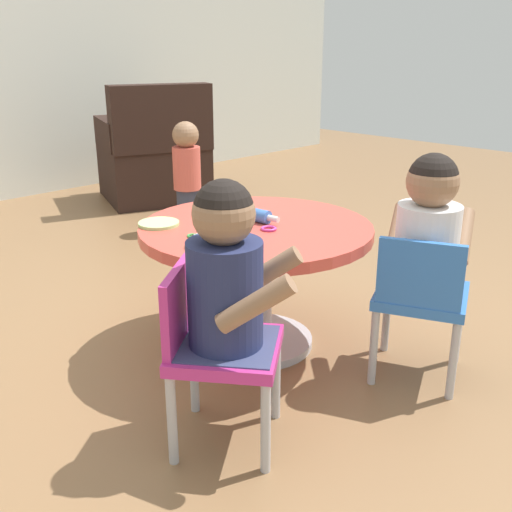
% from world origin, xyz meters
% --- Properties ---
extents(ground_plane, '(10.00, 10.00, 0.00)m').
position_xyz_m(ground_plane, '(0.00, 0.00, 0.00)').
color(ground_plane, olive).
extents(craft_table, '(0.86, 0.86, 0.49)m').
position_xyz_m(craft_table, '(0.00, 0.00, 0.37)').
color(craft_table, silver).
rests_on(craft_table, ground).
extents(child_chair_left, '(0.42, 0.42, 0.54)m').
position_xyz_m(child_chair_left, '(-0.51, -0.34, 0.31)').
color(child_chair_left, '#B7B7BC').
rests_on(child_chair_left, ground).
extents(seated_child_left, '(0.42, 0.44, 0.51)m').
position_xyz_m(seated_child_left, '(-0.48, -0.37, 0.53)').
color(seated_child_left, '#3F4772').
rests_on(seated_child_left, ground).
extents(child_chair_right, '(0.40, 0.40, 0.54)m').
position_xyz_m(child_chair_right, '(0.21, -0.57, 0.31)').
color(child_chair_right, '#B7B7BC').
rests_on(child_chair_right, ground).
extents(seated_child_right, '(0.42, 0.39, 0.51)m').
position_xyz_m(seated_child_right, '(0.25, -0.56, 0.53)').
color(seated_child_right, '#3F4772').
rests_on(seated_child_right, ground).
extents(armchair_dark, '(0.91, 0.92, 0.85)m').
position_xyz_m(armchair_dark, '(1.11, 2.15, 0.31)').
color(armchair_dark, black).
rests_on(armchair_dark, ground).
extents(toddler_standing, '(0.17, 0.17, 0.67)m').
position_xyz_m(toddler_standing, '(0.79, 1.38, 0.36)').
color(toddler_standing, '#33384C').
rests_on(toddler_standing, ground).
extents(rolling_pin, '(0.07, 0.23, 0.05)m').
position_xyz_m(rolling_pin, '(0.03, 0.04, 0.51)').
color(rolling_pin, '#3F72CC').
rests_on(rolling_pin, craft_table).
extents(craft_scissors, '(0.14, 0.09, 0.01)m').
position_xyz_m(craft_scissors, '(-0.23, 0.05, 0.49)').
color(craft_scissors, silver).
rests_on(craft_scissors, craft_table).
extents(playdough_blob_0, '(0.15, 0.15, 0.01)m').
position_xyz_m(playdough_blob_0, '(-0.25, 0.25, 0.49)').
color(playdough_blob_0, '#B2E58C').
rests_on(playdough_blob_0, craft_table).
extents(cookie_cutter_0, '(0.06, 0.06, 0.01)m').
position_xyz_m(cookie_cutter_0, '(-0.33, -0.04, 0.49)').
color(cookie_cutter_0, '#4CB259').
rests_on(cookie_cutter_0, craft_table).
extents(cookie_cutter_1, '(0.06, 0.06, 0.01)m').
position_xyz_m(cookie_cutter_1, '(-0.01, -0.08, 0.49)').
color(cookie_cutter_1, '#D83FA5').
rests_on(cookie_cutter_1, craft_table).
extents(cookie_cutter_2, '(0.06, 0.06, 0.01)m').
position_xyz_m(cookie_cutter_2, '(0.09, 0.36, 0.49)').
color(cookie_cutter_2, '#3F99D8').
rests_on(cookie_cutter_2, craft_table).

